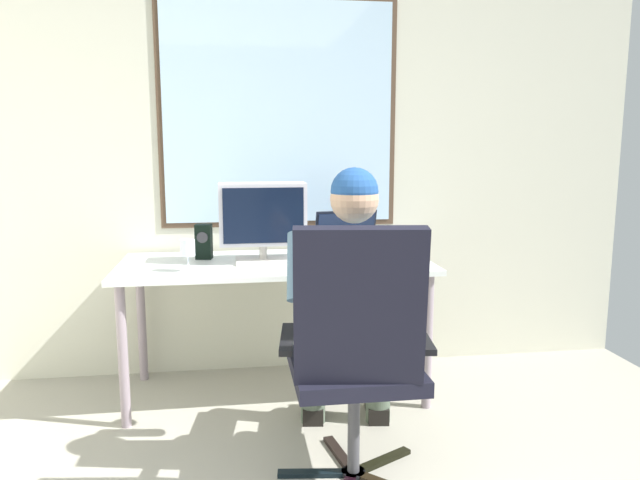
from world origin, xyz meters
The scene contains 8 objects.
wall_rear centered at (0.02, 2.72, 1.34)m, with size 5.02×0.08×2.67m.
desk centered at (0.29, 2.30, 0.66)m, with size 1.63×0.72×0.74m.
office_chair centered at (0.52, 1.30, 0.60)m, with size 0.63×0.62×1.07m.
person_seated centered at (0.55, 1.58, 0.66)m, with size 0.56×0.83×1.26m.
crt_monitor centered at (0.22, 2.29, 0.98)m, with size 0.45×0.23×0.42m.
laptop centered at (0.70, 2.32, 0.80)m, with size 0.41×0.37×0.26m.
wine_glass centered at (-0.15, 2.10, 0.84)m, with size 0.07×0.07×0.16m.
desk_speaker centered at (-0.09, 2.42, 0.83)m, with size 0.09×0.09×0.19m.
Camera 1 is at (0.07, -0.82, 1.35)m, focal length 33.52 mm.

